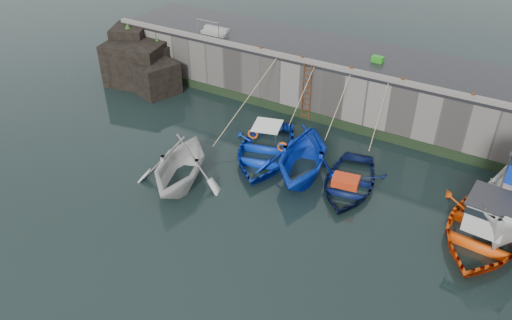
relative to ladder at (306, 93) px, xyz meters
The scene contains 23 objects.
ground 10.24m from the ladder, 78.60° to the right, with size 120.00×120.00×0.00m, color black.
quay_back 3.27m from the ladder, 52.28° to the left, with size 30.00×5.00×3.00m, color slate.
road_back 3.59m from the ladder, 52.28° to the left, with size 30.00×5.00×0.16m, color black.
kerb_back 2.62m from the ladder, ahead, with size 30.00×0.30×0.20m, color slate.
algae_back 2.41m from the ladder, ahead, with size 30.00×0.08×0.50m, color black.
rock_outcrop 10.95m from the ladder, behind, with size 5.85×4.24×3.41m.
ladder is the anchor object (origin of this frame).
boat_near_white 8.50m from the ladder, 105.42° to the right, with size 4.15×4.81×2.54m, color silver.
boat_near_white_rope 3.86m from the ladder, 129.11° to the right, with size 0.04×6.20×3.10m, color tan, non-canonical shape.
boat_near_blue 4.65m from the ladder, 90.26° to the right, with size 4.01×5.62×1.16m, color #0B2FAC.
boat_near_blue_rope 1.82m from the ladder, 91.30° to the right, with size 0.04×3.25×3.10m, color tan, non-canonical shape.
boat_near_blacktrim 5.47m from the ladder, 65.41° to the right, with size 4.40×5.09×2.68m, color #0C33BA.
boat_near_blacktrim_rope 2.91m from the ladder, 26.54° to the right, with size 0.04×3.50×3.10m, color tan, non-canonical shape.
boat_near_navy 6.53m from the ladder, 46.24° to the right, with size 3.33×4.66×0.96m, color #0A1540.
boat_near_navy_rope 4.77m from the ladder, 12.79° to the right, with size 0.04×3.38×3.10m, color tan, non-canonical shape.
boat_far_orange 11.31m from the ladder, 25.76° to the right, with size 4.80×6.43×4.27m.
fish_crate 4.04m from the ladder, 37.41° to the left, with size 0.58×0.36×0.30m, color #228E19.
railing 7.10m from the ladder, 168.83° to the left, with size 1.60×1.05×1.00m.
bollard_a 3.47m from the ladder, behind, with size 0.18×0.18×0.28m, color #3F1E0F.
bollard_b 1.81m from the ladder, 146.14° to the left, with size 0.18×0.18×0.28m, color #3F1E0F.
bollard_c 2.81m from the ladder, ahead, with size 0.18×0.18×0.28m, color #3F1E0F.
bollard_d 5.11m from the ladder, ahead, with size 0.18×0.18×0.28m, color #3F1E0F.
bollard_e 8.19m from the ladder, ahead, with size 0.18×0.18×0.28m, color #3F1E0F.
Camera 1 is at (8.02, -12.01, 13.26)m, focal length 35.00 mm.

